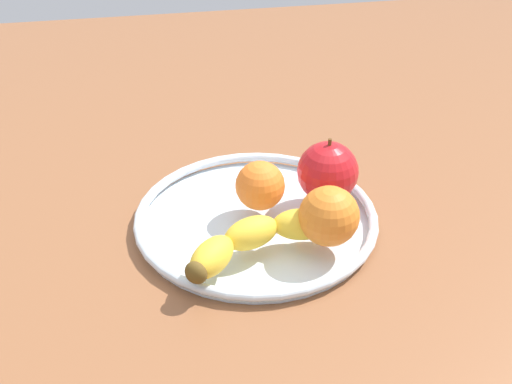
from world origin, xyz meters
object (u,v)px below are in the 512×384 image
fruit_bowl (256,218)px  apple (328,172)px  orange_front_left (329,216)px  banana (253,239)px  orange_back_left (260,186)px

fruit_bowl → apple: size_ratio=3.55×
orange_front_left → fruit_bowl: bearing=-44.5°
fruit_bowl → banana: banana is taller
fruit_bowl → banana: 8.15cm
orange_back_left → orange_front_left: bearing=127.8°
apple → orange_back_left: (8.54, 0.45, -0.76)cm
fruit_bowl → orange_front_left: size_ratio=4.31×
apple → banana: bearing=40.0°
apple → orange_back_left: apple is taller
apple → orange_back_left: bearing=3.0°
fruit_bowl → orange_front_left: (-7.07, 6.94, 4.34)cm
banana → orange_front_left: size_ratio=2.59×
apple → orange_back_left: 8.58cm
banana → apple: apple is taller
apple → orange_front_left: bearing=75.7°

